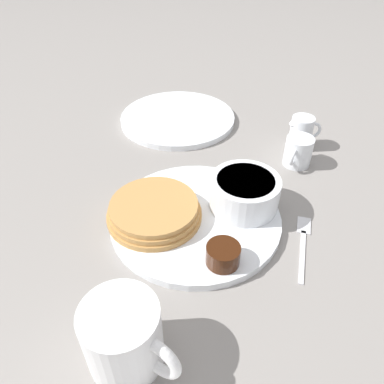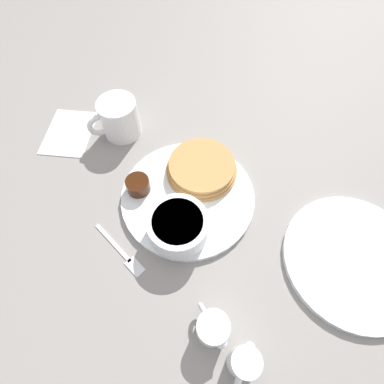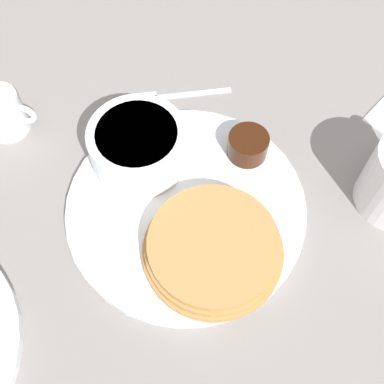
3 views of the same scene
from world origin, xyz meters
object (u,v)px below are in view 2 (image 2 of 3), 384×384
at_px(creamer_pitcher_near, 212,328).
at_px(fork, 124,254).
at_px(plate, 188,197).
at_px(coffee_mug, 119,119).
at_px(creamer_pitcher_far, 244,363).
at_px(bowl, 180,227).

relative_size(creamer_pitcher_near, fork, 0.52).
relative_size(plate, creamer_pitcher_near, 4.35).
height_order(coffee_mug, fork, coffee_mug).
distance_m(coffee_mug, creamer_pitcher_far, 0.51).
bearing_deg(coffee_mug, creamer_pitcher_far, 38.57).
bearing_deg(plate, creamer_pitcher_far, 27.70).
xyz_separation_m(plate, coffee_mug, (-0.14, -0.18, 0.04)).
relative_size(coffee_mug, creamer_pitcher_far, 1.51).
height_order(bowl, coffee_mug, coffee_mug).
bearing_deg(coffee_mug, bowl, 40.56).
bearing_deg(coffee_mug, plate, 52.73).
height_order(plate, creamer_pitcher_near, creamer_pitcher_near).
distance_m(plate, fork, 0.16).
bearing_deg(bowl, coffee_mug, -139.44).
distance_m(plate, coffee_mug, 0.23).
bearing_deg(plate, coffee_mug, -127.27).
height_order(creamer_pitcher_far, fork, creamer_pitcher_far).
distance_m(coffee_mug, fork, 0.29).
bearing_deg(bowl, creamer_pitcher_far, 36.06).
bearing_deg(plate, bowl, 3.19).
bearing_deg(fork, creamer_pitcher_near, 62.87).
xyz_separation_m(bowl, creamer_pitcher_far, (0.18, 0.13, -0.01)).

